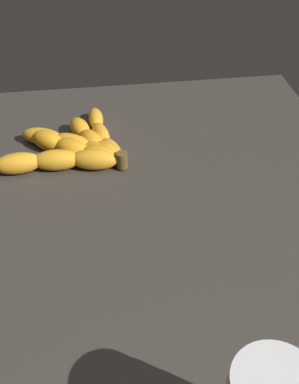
% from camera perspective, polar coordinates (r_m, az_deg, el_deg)
% --- Properties ---
extents(ground_plane, '(0.94, 0.65, 0.04)m').
position_cam_1_polar(ground_plane, '(0.75, 4.07, -5.08)').
color(ground_plane, '#38332D').
extents(banana_bunch, '(0.20, 0.23, 0.04)m').
position_cam_1_polar(banana_bunch, '(0.88, -8.71, 5.29)').
color(banana_bunch, orange).
rests_on(banana_bunch, ground_plane).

